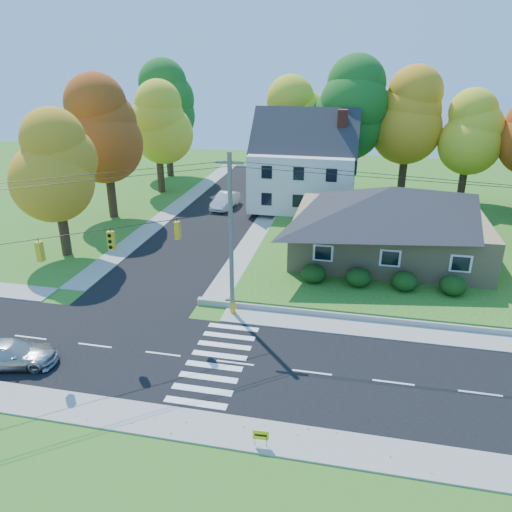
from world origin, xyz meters
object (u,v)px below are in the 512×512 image
(ranch_house, at_px, (389,220))
(white_car, at_px, (225,201))
(fire_hydrant, at_px, (233,308))
(silver_sedan, at_px, (11,354))

(ranch_house, distance_m, white_car, 19.59)
(white_car, distance_m, fire_hydrant, 22.90)
(ranch_house, bearing_deg, fire_hydrant, -130.91)
(white_car, height_order, fire_hydrant, white_car)
(silver_sedan, bearing_deg, ranch_house, -59.96)
(white_car, bearing_deg, ranch_house, -28.86)
(ranch_house, bearing_deg, white_car, 145.24)
(white_car, relative_size, fire_hydrant, 5.45)
(ranch_house, bearing_deg, silver_sedan, -135.97)
(white_car, bearing_deg, silver_sedan, -90.38)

